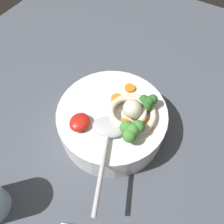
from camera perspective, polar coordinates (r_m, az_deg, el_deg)
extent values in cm
cube|color=#474C56|center=(50.71, 4.78, -5.15)|extent=(108.02, 108.02, 3.43)
cylinder|color=white|center=(46.17, 0.00, -2.25)|extent=(21.29, 21.29, 6.60)
cylinder|color=olive|center=(45.94, 0.00, -2.08)|extent=(18.74, 18.74, 6.07)
torus|color=beige|center=(42.60, 4.69, -0.33)|extent=(9.25, 9.25, 1.28)
torus|color=beige|center=(41.53, 3.91, 0.08)|extent=(9.91, 9.91, 1.15)
sphere|color=beige|center=(41.22, 4.85, 0.93)|extent=(3.59, 3.59, 3.59)
ellipsoid|color=#B7B7BC|center=(40.77, -0.74, -3.72)|extent=(6.41, 7.25, 1.60)
cylinder|color=#B7B7BC|center=(37.69, -2.46, -13.58)|extent=(14.11, 6.64, 0.80)
ellipsoid|color=red|center=(41.54, -8.04, -2.53)|extent=(4.01, 3.61, 1.81)
cylinder|color=#7A9E60|center=(40.33, 5.00, -5.70)|extent=(1.20, 1.20, 1.28)
sphere|color=#478938|center=(38.73, 5.19, -4.45)|extent=(2.35, 2.35, 2.35)
sphere|color=#478938|center=(38.39, 4.33, -5.93)|extent=(2.35, 2.35, 2.35)
sphere|color=#478938|center=(39.25, 6.47, -3.63)|extent=(2.35, 2.35, 2.35)
sphere|color=#478938|center=(39.10, 3.66, -3.80)|extent=(2.35, 2.35, 2.35)
cylinder|color=#7A9E60|center=(43.99, 8.92, 1.40)|extent=(0.99, 0.99, 1.06)
sphere|color=#2D6628|center=(42.78, 9.18, 2.55)|extent=(1.95, 1.95, 1.95)
sphere|color=#2D6628|center=(42.37, 8.57, 1.50)|extent=(1.95, 1.95, 1.95)
sphere|color=#2D6628|center=(43.31, 10.09, 3.08)|extent=(1.95, 1.95, 1.95)
sphere|color=#2D6628|center=(43.06, 8.00, 2.99)|extent=(1.95, 1.95, 1.95)
cylinder|color=orange|center=(46.60, 4.44, 5.95)|extent=(2.07, 2.07, 0.57)
cylinder|color=orange|center=(41.46, 3.08, -3.47)|extent=(2.92, 2.92, 0.67)
cylinder|color=orange|center=(44.74, 1.32, 3.23)|extent=(2.45, 2.45, 0.63)
cylinder|color=orange|center=(42.11, 8.93, -3.09)|extent=(2.48, 2.48, 0.57)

